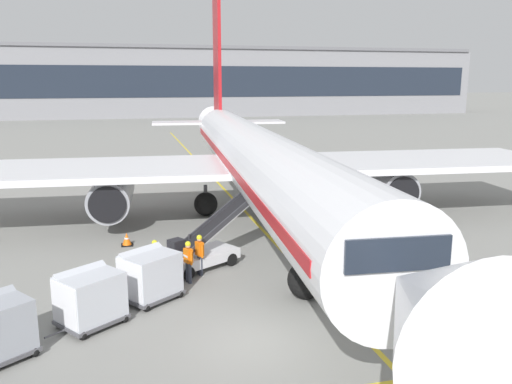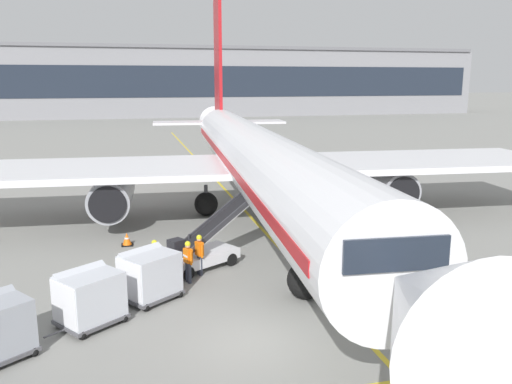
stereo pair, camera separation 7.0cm
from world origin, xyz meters
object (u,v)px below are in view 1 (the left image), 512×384
(ground_crew_by_carts, at_px, (200,252))
(safety_cone_engine_keepout, at_px, (127,239))
(parked_airplane, at_px, (252,158))
(baggage_cart_lead, at_px, (149,274))
(baggage_cart_second, at_px, (89,297))
(ground_crew_marshaller, at_px, (188,259))
(ground_crew_by_loader, at_px, (155,258))
(belt_loader, at_px, (203,247))

(ground_crew_by_carts, height_order, safety_cone_engine_keepout, ground_crew_by_carts)
(ground_crew_by_carts, relative_size, safety_cone_engine_keepout, 2.71)
(parked_airplane, bearing_deg, baggage_cart_lead, -121.28)
(baggage_cart_second, distance_m, safety_cone_engine_keepout, 8.74)
(ground_crew_marshaller, relative_size, safety_cone_engine_keepout, 2.71)
(ground_crew_by_carts, bearing_deg, parked_airplane, 63.27)
(parked_airplane, relative_size, ground_crew_marshaller, 26.78)
(baggage_cart_lead, relative_size, safety_cone_engine_keepout, 4.14)
(ground_crew_by_carts, distance_m, safety_cone_engine_keepout, 5.76)
(ground_crew_by_loader, xyz_separation_m, safety_cone_engine_keepout, (-1.10, 5.17, -0.69))
(baggage_cart_lead, xyz_separation_m, ground_crew_by_loader, (0.32, 1.81, -0.00))
(belt_loader, bearing_deg, safety_cone_engine_keepout, 129.42)
(parked_airplane, xyz_separation_m, baggage_cart_second, (-8.58, -12.42, -2.61))
(ground_crew_by_carts, distance_m, ground_crew_marshaller, 0.95)
(belt_loader, height_order, baggage_cart_lead, belt_loader)
(belt_loader, relative_size, ground_crew_by_carts, 2.95)
(baggage_cart_lead, bearing_deg, parked_airplane, 58.72)
(baggage_cart_second, bearing_deg, ground_crew_marshaller, 39.09)
(baggage_cart_lead, bearing_deg, ground_crew_by_loader, 79.95)
(belt_loader, bearing_deg, parked_airplane, 62.19)
(baggage_cart_lead, xyz_separation_m, baggage_cart_second, (-2.03, -1.64, 0.00))
(ground_crew_by_carts, height_order, ground_crew_marshaller, same)
(belt_loader, height_order, baggage_cart_second, belt_loader)
(belt_loader, xyz_separation_m, ground_crew_by_loader, (-2.14, -1.23, 0.11))
(baggage_cart_lead, distance_m, ground_crew_by_carts, 3.00)
(safety_cone_engine_keepout, bearing_deg, ground_crew_by_carts, -59.03)
(baggage_cart_second, distance_m, ground_crew_by_loader, 4.18)
(parked_airplane, height_order, baggage_cart_lead, parked_airplane)
(belt_loader, bearing_deg, ground_crew_by_loader, -150.18)
(ground_crew_marshaller, height_order, safety_cone_engine_keepout, ground_crew_marshaller)
(parked_airplane, relative_size, safety_cone_engine_keepout, 72.62)
(ground_crew_by_loader, distance_m, ground_crew_by_carts, 1.87)
(ground_crew_by_carts, bearing_deg, baggage_cart_lead, -136.21)
(parked_airplane, height_order, ground_crew_marshaller, parked_airplane)
(parked_airplane, relative_size, ground_crew_by_carts, 26.78)
(baggage_cart_second, bearing_deg, parked_airplane, 55.36)
(ground_crew_by_loader, bearing_deg, parked_airplane, 55.23)
(baggage_cart_lead, bearing_deg, ground_crew_marshaller, 39.25)
(belt_loader, height_order, safety_cone_engine_keepout, belt_loader)
(ground_crew_by_carts, bearing_deg, baggage_cart_second, -138.46)
(baggage_cart_second, bearing_deg, ground_crew_by_carts, 41.54)
(baggage_cart_second, bearing_deg, baggage_cart_lead, 38.95)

